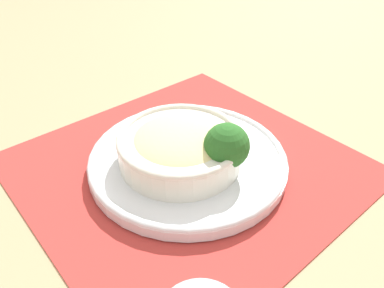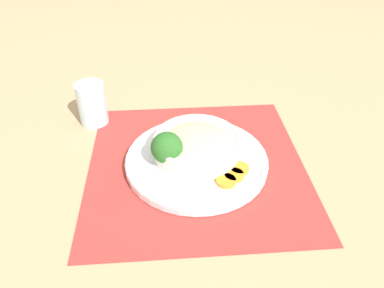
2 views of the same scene
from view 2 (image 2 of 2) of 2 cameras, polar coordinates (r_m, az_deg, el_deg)
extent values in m
plane|color=tan|center=(0.80, 0.68, -3.27)|extent=(4.00, 4.00, 0.00)
cube|color=#B2332D|center=(0.80, 0.68, -3.16)|extent=(0.50, 0.51, 0.00)
cylinder|color=silver|center=(0.79, 0.69, -2.61)|extent=(0.30, 0.30, 0.02)
torus|color=silver|center=(0.78, 0.69, -2.16)|extent=(0.30, 0.30, 0.01)
cylinder|color=silver|center=(0.78, 1.06, -0.41)|extent=(0.18, 0.18, 0.04)
torus|color=silver|center=(0.77, 1.08, 0.78)|extent=(0.18, 0.18, 0.01)
ellipsoid|color=beige|center=(0.78, 1.07, 0.18)|extent=(0.15, 0.15, 0.04)
cylinder|color=#759E51|center=(0.76, -3.74, -2.64)|extent=(0.02, 0.02, 0.02)
sphere|color=#286023|center=(0.74, -3.85, -0.56)|extent=(0.06, 0.06, 0.06)
sphere|color=#286023|center=(0.73, -2.53, -0.67)|extent=(0.03, 0.03, 0.03)
sphere|color=#286023|center=(0.74, -5.05, -0.03)|extent=(0.03, 0.03, 0.03)
cylinder|color=orange|center=(0.73, 5.19, -5.62)|extent=(0.04, 0.04, 0.01)
cylinder|color=orange|center=(0.74, 6.42, -4.74)|extent=(0.04, 0.04, 0.01)
cylinder|color=orange|center=(0.76, 7.21, -3.71)|extent=(0.04, 0.04, 0.01)
cylinder|color=silver|center=(0.93, -14.99, 5.93)|extent=(0.07, 0.07, 0.11)
cylinder|color=silver|center=(0.94, -14.81, 4.95)|extent=(0.06, 0.06, 0.06)
camera|label=1|loc=(0.95, -24.33, 25.35)|focal=35.00mm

